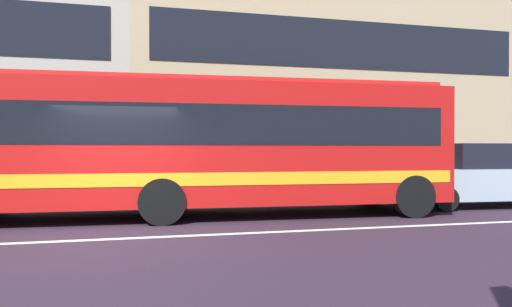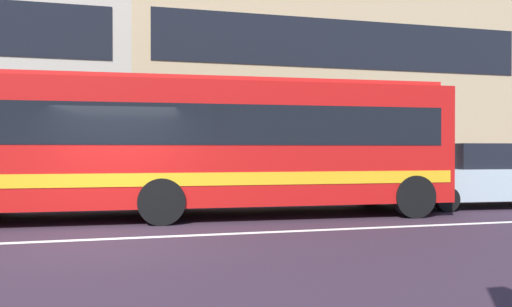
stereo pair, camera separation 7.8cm
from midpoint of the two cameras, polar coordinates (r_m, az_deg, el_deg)
The scene contains 6 objects.
ground_plane at distance 8.23m, azimuth -18.98°, elevation -10.74°, with size 160.00×160.00×0.00m, color #30222E.
lane_centre_line at distance 8.23m, azimuth -18.98°, elevation -10.71°, with size 60.00×0.16×0.01m, color silver.
hedge_row_far at distance 14.21m, azimuth -14.77°, elevation -4.45°, with size 18.63×1.10×0.76m, color #30702C.
apartment_block_right at distance 25.88m, azimuth 7.09°, elevation 9.43°, with size 19.41×11.14×11.23m.
transit_bus at distance 10.45m, azimuth -7.78°, elevation 1.50°, with size 12.21×3.07×3.23m.
sedan_lead at distance 13.85m, azimuth 28.52°, elevation -2.71°, with size 4.88×2.21×1.77m.
Camera 2 is at (1.00, -8.03, 1.60)m, focal length 30.04 mm.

